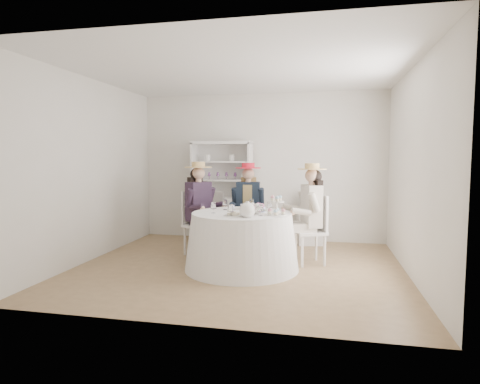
# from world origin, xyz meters

# --- Properties ---
(ground) EXTENTS (4.50, 4.50, 0.00)m
(ground) POSITION_xyz_m (0.00, 0.00, 0.00)
(ground) COLOR olive
(ground) RESTS_ON ground
(ceiling) EXTENTS (4.50, 4.50, 0.00)m
(ceiling) POSITION_xyz_m (0.00, 0.00, 2.70)
(ceiling) COLOR white
(ceiling) RESTS_ON wall_back
(wall_back) EXTENTS (4.50, 0.00, 4.50)m
(wall_back) POSITION_xyz_m (0.00, 2.00, 1.35)
(wall_back) COLOR silver
(wall_back) RESTS_ON ground
(wall_front) EXTENTS (4.50, 0.00, 4.50)m
(wall_front) POSITION_xyz_m (0.00, -2.00, 1.35)
(wall_front) COLOR silver
(wall_front) RESTS_ON ground
(wall_left) EXTENTS (0.00, 4.50, 4.50)m
(wall_left) POSITION_xyz_m (-2.25, 0.00, 1.35)
(wall_left) COLOR silver
(wall_left) RESTS_ON ground
(wall_right) EXTENTS (0.00, 4.50, 4.50)m
(wall_right) POSITION_xyz_m (2.25, 0.00, 1.35)
(wall_right) COLOR silver
(wall_right) RESTS_ON ground
(tea_table) EXTENTS (1.56, 1.56, 0.78)m
(tea_table) POSITION_xyz_m (0.06, -0.06, 0.39)
(tea_table) COLOR white
(tea_table) RESTS_ON ground
(hutch) EXTENTS (1.23, 0.80, 1.82)m
(hutch) POSITION_xyz_m (-0.66, 1.69, 0.65)
(hutch) COLOR silver
(hutch) RESTS_ON ground
(side_table) EXTENTS (0.48, 0.48, 0.64)m
(side_table) POSITION_xyz_m (0.92, 1.75, 0.32)
(side_table) COLOR silver
(side_table) RESTS_ON ground
(hatbox) EXTENTS (0.37, 0.37, 0.29)m
(hatbox) POSITION_xyz_m (0.92, 1.75, 0.78)
(hatbox) COLOR black
(hatbox) RESTS_ON side_table
(guest_left) EXTENTS (0.63, 0.59, 1.47)m
(guest_left) POSITION_xyz_m (-0.74, 0.56, 0.83)
(guest_left) COLOR silver
(guest_left) RESTS_ON ground
(guest_mid) EXTENTS (0.53, 0.55, 1.45)m
(guest_mid) POSITION_xyz_m (-0.05, 0.94, 0.82)
(guest_mid) COLOR silver
(guest_mid) RESTS_ON ground
(guest_right) EXTENTS (0.60, 0.55, 1.45)m
(guest_right) POSITION_xyz_m (0.96, 0.39, 0.82)
(guest_right) COLOR silver
(guest_right) RESTS_ON ground
(spare_chair) EXTENTS (0.56, 0.56, 0.97)m
(spare_chair) POSITION_xyz_m (-0.55, 1.16, 0.52)
(spare_chair) COLOR silver
(spare_chair) RESTS_ON ground
(teacup_a) EXTENTS (0.10, 0.10, 0.07)m
(teacup_a) POSITION_xyz_m (-0.13, 0.13, 0.82)
(teacup_a) COLOR white
(teacup_a) RESTS_ON tea_table
(teacup_b) EXTENTS (0.09, 0.09, 0.07)m
(teacup_b) POSITION_xyz_m (0.01, 0.25, 0.82)
(teacup_b) COLOR white
(teacup_b) RESTS_ON tea_table
(teacup_c) EXTENTS (0.11, 0.11, 0.07)m
(teacup_c) POSITION_xyz_m (0.33, 0.03, 0.82)
(teacup_c) COLOR white
(teacup_c) RESTS_ON tea_table
(flower_bowl) EXTENTS (0.20, 0.20, 0.05)m
(flower_bowl) POSITION_xyz_m (0.25, -0.13, 0.81)
(flower_bowl) COLOR white
(flower_bowl) RESTS_ON tea_table
(flower_arrangement) EXTENTS (0.18, 0.18, 0.07)m
(flower_arrangement) POSITION_xyz_m (0.27, -0.09, 0.87)
(flower_arrangement) COLOR pink
(flower_arrangement) RESTS_ON tea_table
(table_teapot) EXTENTS (0.28, 0.20, 0.21)m
(table_teapot) POSITION_xyz_m (0.22, -0.47, 0.87)
(table_teapot) COLOR white
(table_teapot) RESTS_ON tea_table
(sandwich_plate) EXTENTS (0.25, 0.25, 0.06)m
(sandwich_plate) POSITION_xyz_m (0.02, -0.40, 0.80)
(sandwich_plate) COLOR white
(sandwich_plate) RESTS_ON tea_table
(cupcake_stand) EXTENTS (0.27, 0.27, 0.25)m
(cupcake_stand) POSITION_xyz_m (0.55, -0.21, 0.87)
(cupcake_stand) COLOR white
(cupcake_stand) RESTS_ON tea_table
(stemware_set) EXTENTS (0.81, 0.84, 0.15)m
(stemware_set) POSITION_xyz_m (0.06, -0.06, 0.86)
(stemware_set) COLOR white
(stemware_set) RESTS_ON tea_table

